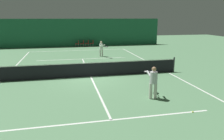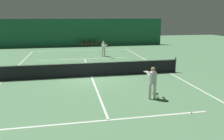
{
  "view_description": "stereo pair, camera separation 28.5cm",
  "coord_description": "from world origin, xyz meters",
  "px_view_note": "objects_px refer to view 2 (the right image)",
  "views": [
    {
      "loc": [
        -1.61,
        -13.86,
        3.83
      ],
      "look_at": [
        0.97,
        -2.12,
        0.9
      ],
      "focal_mm": 35.0,
      "sensor_mm": 36.0,
      "label": 1
    },
    {
      "loc": [
        -1.34,
        -13.92,
        3.83
      ],
      "look_at": [
        0.97,
        -2.12,
        0.9
      ],
      "focal_mm": 35.0,
      "sensor_mm": 36.0,
      "label": 2
    }
  ],
  "objects_px": {
    "player_near": "(152,80)",
    "courtside_chair_0": "(81,43)",
    "tennis_net": "(91,69)",
    "tennis_ball": "(191,113)",
    "courtside_chair_1": "(86,43)",
    "courtside_chair_3": "(95,43)",
    "player_far": "(104,48)",
    "courtside_chair_2": "(90,43)"
  },
  "relations": [
    {
      "from": "tennis_net",
      "to": "courtside_chair_1",
      "type": "distance_m",
      "value": 15.12
    },
    {
      "from": "courtside_chair_3",
      "to": "tennis_net",
      "type": "bearing_deg",
      "value": -7.78
    },
    {
      "from": "courtside_chair_2",
      "to": "tennis_ball",
      "type": "xyz_separation_m",
      "value": [
        2.0,
        -21.56,
        -0.45
      ]
    },
    {
      "from": "courtside_chair_1",
      "to": "courtside_chair_2",
      "type": "height_order",
      "value": "same"
    },
    {
      "from": "tennis_net",
      "to": "player_near",
      "type": "xyz_separation_m",
      "value": [
        2.44,
        -4.57,
        0.41
      ]
    },
    {
      "from": "courtside_chair_1",
      "to": "tennis_net",
      "type": "bearing_deg",
      "value": -2.97
    },
    {
      "from": "tennis_net",
      "to": "courtside_chair_0",
      "type": "bearing_deg",
      "value": 89.45
    },
    {
      "from": "courtside_chair_3",
      "to": "tennis_ball",
      "type": "bearing_deg",
      "value": 3.62
    },
    {
      "from": "tennis_net",
      "to": "tennis_ball",
      "type": "height_order",
      "value": "tennis_net"
    },
    {
      "from": "player_near",
      "to": "tennis_ball",
      "type": "distance_m",
      "value": 2.31
    },
    {
      "from": "player_near",
      "to": "courtside_chair_0",
      "type": "distance_m",
      "value": 19.81
    },
    {
      "from": "courtside_chair_0",
      "to": "courtside_chair_3",
      "type": "xyz_separation_m",
      "value": [
        1.92,
        0.0,
        0.0
      ]
    },
    {
      "from": "courtside_chair_0",
      "to": "courtside_chair_2",
      "type": "bearing_deg",
      "value": 90.0
    },
    {
      "from": "tennis_net",
      "to": "courtside_chair_2",
      "type": "xyz_separation_m",
      "value": [
        1.42,
        15.1,
        -0.03
      ]
    },
    {
      "from": "courtside_chair_0",
      "to": "tennis_ball",
      "type": "relative_size",
      "value": 12.73
    },
    {
      "from": "player_near",
      "to": "tennis_ball",
      "type": "height_order",
      "value": "player_near"
    },
    {
      "from": "player_near",
      "to": "courtside_chair_3",
      "type": "height_order",
      "value": "player_near"
    },
    {
      "from": "player_near",
      "to": "player_far",
      "type": "relative_size",
      "value": 1.04
    },
    {
      "from": "courtside_chair_1",
      "to": "tennis_ball",
      "type": "relative_size",
      "value": 12.73
    },
    {
      "from": "player_far",
      "to": "courtside_chair_1",
      "type": "bearing_deg",
      "value": 167.31
    },
    {
      "from": "tennis_net",
      "to": "courtside_chair_0",
      "type": "distance_m",
      "value": 15.1
    },
    {
      "from": "courtside_chair_0",
      "to": "player_near",
      "type": "bearing_deg",
      "value": 6.65
    },
    {
      "from": "player_far",
      "to": "tennis_ball",
      "type": "distance_m",
      "value": 13.86
    },
    {
      "from": "tennis_net",
      "to": "courtside_chair_2",
      "type": "relative_size",
      "value": 14.29
    },
    {
      "from": "courtside_chair_1",
      "to": "player_near",
      "type": "bearing_deg",
      "value": 4.8
    },
    {
      "from": "tennis_net",
      "to": "courtside_chair_1",
      "type": "bearing_deg",
      "value": 87.03
    },
    {
      "from": "courtside_chair_0",
      "to": "tennis_ball",
      "type": "bearing_deg",
      "value": 8.66
    },
    {
      "from": "tennis_net",
      "to": "player_near",
      "type": "distance_m",
      "value": 5.2
    },
    {
      "from": "player_far",
      "to": "courtside_chair_2",
      "type": "xyz_separation_m",
      "value": [
        -0.56,
        7.8,
        -0.4
      ]
    },
    {
      "from": "player_near",
      "to": "courtside_chair_0",
      "type": "relative_size",
      "value": 1.87
    },
    {
      "from": "courtside_chair_2",
      "to": "courtside_chair_3",
      "type": "bearing_deg",
      "value": 90.0
    },
    {
      "from": "courtside_chair_1",
      "to": "player_far",
      "type": "bearing_deg",
      "value": 8.72
    },
    {
      "from": "player_far",
      "to": "courtside_chair_3",
      "type": "xyz_separation_m",
      "value": [
        0.08,
        7.8,
        -0.4
      ]
    },
    {
      "from": "tennis_net",
      "to": "courtside_chair_3",
      "type": "distance_m",
      "value": 15.24
    },
    {
      "from": "tennis_net",
      "to": "tennis_ball",
      "type": "relative_size",
      "value": 181.82
    },
    {
      "from": "player_near",
      "to": "courtside_chair_3",
      "type": "relative_size",
      "value": 1.87
    },
    {
      "from": "courtside_chair_2",
      "to": "tennis_ball",
      "type": "relative_size",
      "value": 12.73
    },
    {
      "from": "courtside_chair_0",
      "to": "courtside_chair_3",
      "type": "distance_m",
      "value": 1.92
    },
    {
      "from": "player_far",
      "to": "courtside_chair_1",
      "type": "xyz_separation_m",
      "value": [
        -1.2,
        7.8,
        -0.4
      ]
    },
    {
      "from": "tennis_net",
      "to": "courtside_chair_3",
      "type": "bearing_deg",
      "value": 82.22
    },
    {
      "from": "player_far",
      "to": "courtside_chair_1",
      "type": "relative_size",
      "value": 1.8
    },
    {
      "from": "player_far",
      "to": "courtside_chair_0",
      "type": "relative_size",
      "value": 1.8
    }
  ]
}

